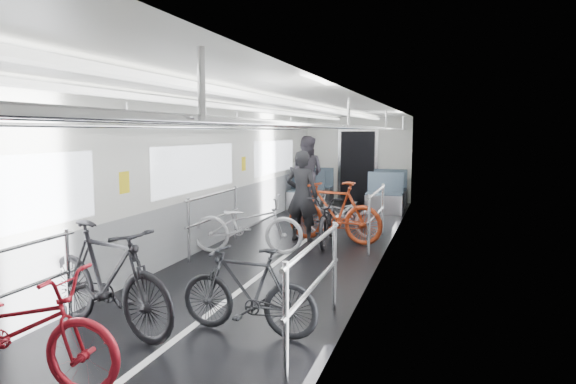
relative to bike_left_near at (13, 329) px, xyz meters
The scene contains 10 objects.
car_shell 6.41m from the bike_left_near, 83.44° to the left, with size 3.02×14.01×2.41m.
bike_left_near is the anchor object (origin of this frame).
bike_left_mid 1.16m from the bike_left_near, 90.04° to the left, with size 0.52×1.85×1.11m, color black.
bike_left_far 4.68m from the bike_left_near, 89.06° to the left, with size 0.64×1.83×0.96m, color #B1B0B5.
bike_right_near 2.04m from the bike_left_near, 49.09° to the left, with size 0.41×1.47×0.88m, color black.
bike_right_mid 6.68m from the bike_left_near, 78.95° to the left, with size 0.54×1.55×0.82m, color #B1B2B6.
bike_right_far 6.09m from the bike_left_near, 78.22° to the left, with size 0.52×1.86×1.12m, color #9B3013.
bike_aisle 5.93m from the bike_left_near, 78.51° to the left, with size 0.59×1.68×0.88m, color black.
person_standing 5.96m from the bike_left_near, 83.64° to the left, with size 0.61×0.40×1.66m, color black.
person_seated 9.47m from the bike_left_near, 91.38° to the left, with size 0.92×0.71×1.88m, color #2E2A32.
Camera 1 is at (2.44, -7.57, 1.99)m, focal length 32.00 mm.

